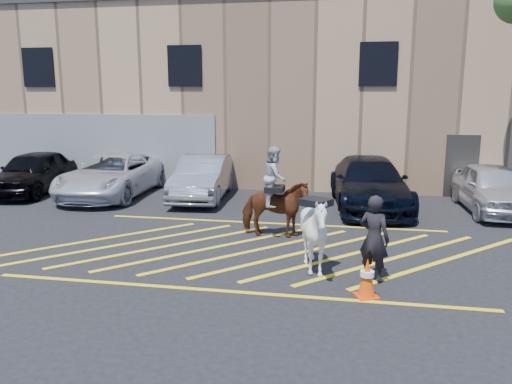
% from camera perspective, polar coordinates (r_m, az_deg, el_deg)
% --- Properties ---
extents(ground, '(90.00, 90.00, 0.00)m').
position_cam_1_polar(ground, '(12.04, 0.15, -6.27)').
color(ground, black).
rests_on(ground, ground).
extents(car_black_suv, '(2.30, 4.70, 1.54)m').
position_cam_1_polar(car_black_suv, '(20.01, -24.08, 2.09)').
color(car_black_suv, black).
rests_on(car_black_suv, ground).
extents(car_white_pickup, '(2.61, 5.42, 1.49)m').
position_cam_1_polar(car_white_pickup, '(18.46, -16.10, 1.86)').
color(car_white_pickup, silver).
rests_on(car_white_pickup, ground).
extents(car_silver_sedan, '(1.93, 4.61, 1.48)m').
position_cam_1_polar(car_silver_sedan, '(17.38, -6.06, 1.66)').
color(car_silver_sedan, gray).
rests_on(car_silver_sedan, ground).
extents(car_blue_suv, '(2.77, 5.61, 1.57)m').
position_cam_1_polar(car_blue_suv, '(16.39, 12.79, 1.01)').
color(car_blue_suv, black).
rests_on(car_blue_suv, ground).
extents(car_white_suv, '(1.89, 4.41, 1.48)m').
position_cam_1_polar(car_white_suv, '(17.03, 25.44, 0.42)').
color(car_white_suv, silver).
rests_on(car_white_suv, ground).
extents(handler, '(0.75, 0.67, 1.71)m').
position_cam_1_polar(handler, '(9.99, 13.34, -5.18)').
color(handler, black).
rests_on(handler, ground).
extents(warehouse, '(32.42, 10.20, 7.30)m').
position_cam_1_polar(warehouse, '(23.38, 5.46, 11.31)').
color(warehouse, tan).
rests_on(warehouse, ground).
extents(hatching_zone, '(12.60, 5.12, 0.01)m').
position_cam_1_polar(hatching_zone, '(11.76, -0.11, -6.68)').
color(hatching_zone, yellow).
rests_on(hatching_zone, ground).
extents(mounted_bay, '(1.77, 0.82, 2.32)m').
position_cam_1_polar(mounted_bay, '(12.61, 2.15, -1.06)').
color(mounted_bay, '#5B2C15').
rests_on(mounted_bay, ground).
extents(saddled_white, '(1.91, 1.98, 1.66)m').
position_cam_1_polar(saddled_white, '(10.22, 6.77, -4.68)').
color(saddled_white, white).
rests_on(saddled_white, ground).
extents(traffic_cone, '(0.50, 0.50, 0.73)m').
position_cam_1_polar(traffic_cone, '(9.32, 12.57, -9.53)').
color(traffic_cone, '#EF3509').
rests_on(traffic_cone, ground).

